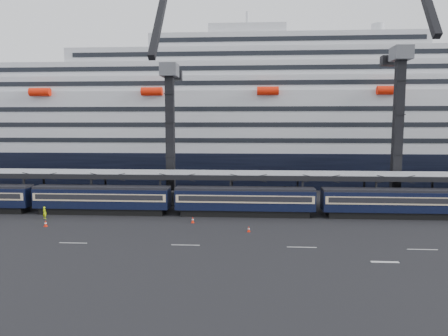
% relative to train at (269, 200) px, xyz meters
% --- Properties ---
extents(ground, '(260.00, 260.00, 0.00)m').
position_rel_train_xyz_m(ground, '(4.65, -10.00, -2.20)').
color(ground, black).
rests_on(ground, ground).
extents(lane_markings, '(111.00, 4.27, 0.02)m').
position_rel_train_xyz_m(lane_markings, '(12.80, -15.23, -2.19)').
color(lane_markings, beige).
rests_on(lane_markings, ground).
extents(train, '(133.05, 3.00, 4.05)m').
position_rel_train_xyz_m(train, '(0.00, 0.00, 0.00)').
color(train, black).
rests_on(train, ground).
extents(canopy, '(130.00, 6.25, 5.53)m').
position_rel_train_xyz_m(canopy, '(4.65, 4.00, 3.05)').
color(canopy, gray).
rests_on(canopy, ground).
extents(cruise_ship, '(214.09, 28.84, 34.00)m').
position_rel_train_xyz_m(cruise_ship, '(3.57, 35.99, 10.14)').
color(cruise_ship, black).
rests_on(cruise_ship, ground).
extents(crane_dark_near, '(4.50, 17.75, 35.08)m').
position_rel_train_xyz_m(crane_dark_near, '(-15.35, 8.59, 9.73)').
color(crane_dark_near, '#4D4F55').
rests_on(crane_dark_near, ground).
extents(crane_dark_mid, '(4.50, 18.24, 39.64)m').
position_rel_train_xyz_m(crane_dark_mid, '(19.65, 7.59, 11.16)').
color(crane_dark_mid, '#4D4F55').
rests_on(crane_dark_mid, ground).
extents(worker, '(0.70, 0.58, 1.64)m').
position_rel_train_xyz_m(worker, '(-29.93, -3.55, -1.38)').
color(worker, '#D1F60C').
rests_on(worker, ground).
extents(traffic_cone_a, '(0.39, 0.39, 0.78)m').
position_rel_train_xyz_m(traffic_cone_a, '(-27.77, -7.47, -1.81)').
color(traffic_cone_a, '#FF2108').
rests_on(traffic_cone_a, ground).
extents(traffic_cone_c, '(0.39, 0.39, 0.78)m').
position_rel_train_xyz_m(traffic_cone_c, '(-9.93, -4.48, -1.81)').
color(traffic_cone_c, '#FF2108').
rests_on(traffic_cone_c, ground).
extents(traffic_cone_d, '(0.35, 0.35, 0.69)m').
position_rel_train_xyz_m(traffic_cone_d, '(-2.78, -8.38, -1.86)').
color(traffic_cone_d, '#FF2108').
rests_on(traffic_cone_d, ground).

